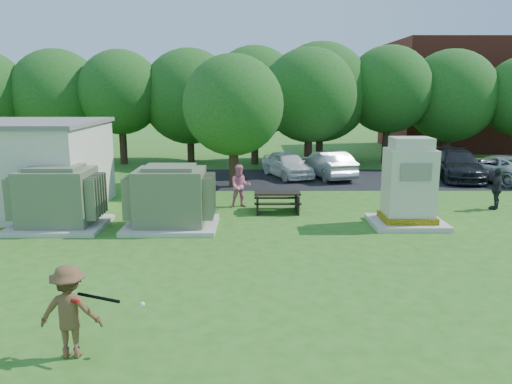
{
  "coord_description": "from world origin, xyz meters",
  "views": [
    {
      "loc": [
        -0.08,
        -11.47,
        4.52
      ],
      "look_at": [
        0.0,
        4.0,
        1.3
      ],
      "focal_mm": 35.0,
      "sensor_mm": 36.0,
      "label": 1
    }
  ],
  "objects_px": {
    "picnic_table": "(277,200)",
    "car_silver_b": "(496,168)",
    "transformer_right": "(171,199)",
    "generator_cabinet": "(409,187)",
    "person_walking_right": "(497,189)",
    "car_white": "(287,164)",
    "transformer_left": "(58,199)",
    "person_at_picnic": "(240,186)",
    "batter": "(70,311)",
    "car_silver_a": "(328,164)",
    "car_dark": "(457,165)"
  },
  "relations": [
    {
      "from": "batter",
      "to": "car_silver_b",
      "type": "relative_size",
      "value": 0.35
    },
    {
      "from": "person_at_picnic",
      "to": "generator_cabinet",
      "type": "bearing_deg",
      "value": -33.02
    },
    {
      "from": "generator_cabinet",
      "to": "picnic_table",
      "type": "xyz_separation_m",
      "value": [
        -4.28,
        1.89,
        -0.84
      ]
    },
    {
      "from": "generator_cabinet",
      "to": "car_silver_b",
      "type": "distance_m",
      "value": 10.69
    },
    {
      "from": "transformer_right",
      "to": "car_silver_a",
      "type": "distance_m",
      "value": 11.45
    },
    {
      "from": "transformer_left",
      "to": "person_walking_right",
      "type": "distance_m",
      "value": 15.83
    },
    {
      "from": "transformer_right",
      "to": "car_silver_b",
      "type": "distance_m",
      "value": 17.0
    },
    {
      "from": "generator_cabinet",
      "to": "batter",
      "type": "height_order",
      "value": "generator_cabinet"
    },
    {
      "from": "transformer_right",
      "to": "batter",
      "type": "distance_m",
      "value": 8.11
    },
    {
      "from": "car_silver_b",
      "to": "person_walking_right",
      "type": "bearing_deg",
      "value": 43.31
    },
    {
      "from": "picnic_table",
      "to": "transformer_left",
      "type": "bearing_deg",
      "value": -163.62
    },
    {
      "from": "picnic_table",
      "to": "car_silver_b",
      "type": "relative_size",
      "value": 0.37
    },
    {
      "from": "car_silver_a",
      "to": "generator_cabinet",
      "type": "bearing_deg",
      "value": 83.28
    },
    {
      "from": "transformer_left",
      "to": "car_dark",
      "type": "relative_size",
      "value": 0.6
    },
    {
      "from": "transformer_right",
      "to": "batter",
      "type": "height_order",
      "value": "transformer_right"
    },
    {
      "from": "generator_cabinet",
      "to": "car_silver_a",
      "type": "height_order",
      "value": "generator_cabinet"
    },
    {
      "from": "picnic_table",
      "to": "person_at_picnic",
      "type": "relative_size",
      "value": 1.03
    },
    {
      "from": "car_white",
      "to": "car_dark",
      "type": "height_order",
      "value": "car_dark"
    },
    {
      "from": "generator_cabinet",
      "to": "person_walking_right",
      "type": "height_order",
      "value": "generator_cabinet"
    },
    {
      "from": "picnic_table",
      "to": "batter",
      "type": "xyz_separation_m",
      "value": [
        -4.0,
        -10.24,
        0.36
      ]
    },
    {
      "from": "generator_cabinet",
      "to": "person_at_picnic",
      "type": "distance_m",
      "value": 6.27
    },
    {
      "from": "transformer_right",
      "to": "generator_cabinet",
      "type": "bearing_deg",
      "value": 1.9
    },
    {
      "from": "generator_cabinet",
      "to": "car_silver_a",
      "type": "bearing_deg",
      "value": 98.4
    },
    {
      "from": "person_at_picnic",
      "to": "transformer_right",
      "type": "bearing_deg",
      "value": -135.78
    },
    {
      "from": "generator_cabinet",
      "to": "batter",
      "type": "relative_size",
      "value": 1.81
    },
    {
      "from": "car_dark",
      "to": "generator_cabinet",
      "type": "bearing_deg",
      "value": -111.31
    },
    {
      "from": "transformer_right",
      "to": "car_silver_b",
      "type": "relative_size",
      "value": 0.64
    },
    {
      "from": "car_dark",
      "to": "car_silver_a",
      "type": "bearing_deg",
      "value": -173.93
    },
    {
      "from": "person_at_picnic",
      "to": "picnic_table",
      "type": "bearing_deg",
      "value": -36.04
    },
    {
      "from": "transformer_left",
      "to": "car_white",
      "type": "relative_size",
      "value": 0.76
    },
    {
      "from": "car_white",
      "to": "transformer_left",
      "type": "bearing_deg",
      "value": -151.27
    },
    {
      "from": "picnic_table",
      "to": "batter",
      "type": "relative_size",
      "value": 1.04
    },
    {
      "from": "batter",
      "to": "car_white",
      "type": "xyz_separation_m",
      "value": [
        4.86,
        17.67,
        -0.15
      ]
    },
    {
      "from": "transformer_right",
      "to": "car_silver_a",
      "type": "relative_size",
      "value": 0.71
    },
    {
      "from": "generator_cabinet",
      "to": "car_white",
      "type": "height_order",
      "value": "generator_cabinet"
    },
    {
      "from": "transformer_left",
      "to": "batter",
      "type": "xyz_separation_m",
      "value": [
        3.31,
        -8.1,
        -0.15
      ]
    },
    {
      "from": "picnic_table",
      "to": "car_silver_b",
      "type": "bearing_deg",
      "value": 29.38
    },
    {
      "from": "person_at_picnic",
      "to": "transformer_left",
      "type": "bearing_deg",
      "value": -162.27
    },
    {
      "from": "picnic_table",
      "to": "car_silver_b",
      "type": "xyz_separation_m",
      "value": [
        11.16,
        6.28,
        0.19
      ]
    },
    {
      "from": "transformer_right",
      "to": "car_dark",
      "type": "relative_size",
      "value": 0.6
    },
    {
      "from": "car_dark",
      "to": "batter",
      "type": "bearing_deg",
      "value": -118.87
    },
    {
      "from": "person_walking_right",
      "to": "car_dark",
      "type": "distance_m",
      "value": 6.63
    },
    {
      "from": "generator_cabinet",
      "to": "person_walking_right",
      "type": "relative_size",
      "value": 1.87
    },
    {
      "from": "person_at_picnic",
      "to": "car_silver_b",
      "type": "distance_m",
      "value": 13.72
    },
    {
      "from": "car_silver_a",
      "to": "car_dark",
      "type": "distance_m",
      "value": 6.54
    },
    {
      "from": "transformer_left",
      "to": "car_silver_a",
      "type": "relative_size",
      "value": 0.71
    },
    {
      "from": "car_white",
      "to": "picnic_table",
      "type": "bearing_deg",
      "value": -117.42
    },
    {
      "from": "generator_cabinet",
      "to": "car_dark",
      "type": "bearing_deg",
      "value": 59.37
    },
    {
      "from": "transformer_left",
      "to": "picnic_table",
      "type": "xyz_separation_m",
      "value": [
        7.31,
        2.15,
        -0.51
      ]
    },
    {
      "from": "person_at_picnic",
      "to": "car_white",
      "type": "relative_size",
      "value": 0.42
    }
  ]
}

